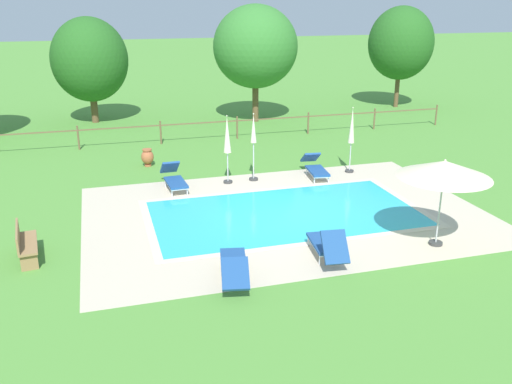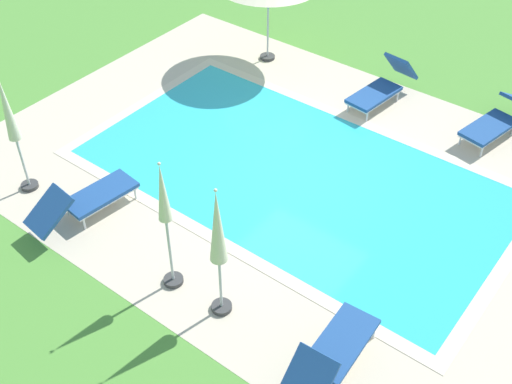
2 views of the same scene
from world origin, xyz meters
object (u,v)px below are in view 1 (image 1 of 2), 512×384
patio_umbrella_open_foreground (444,169)px  patio_umbrella_closed_row_mid_west (352,131)px  sun_lounger_north_end (234,265)px  tree_centre (401,43)px  sun_lounger_north_mid (327,245)px  patio_umbrella_closed_row_west (254,138)px  patio_umbrella_closed_row_centre (227,139)px  terracotta_urn_near_fence (147,157)px  tree_far_west (255,47)px  tree_west_mid (90,60)px  wooden_bench_lawn_side (25,243)px  sun_lounger_north_near_steps (174,178)px  sun_lounger_north_far (315,167)px

patio_umbrella_open_foreground → patio_umbrella_closed_row_mid_west: size_ratio=0.97×
sun_lounger_north_end → tree_centre: (14.73, 18.38, 3.37)m
sun_lounger_north_mid → sun_lounger_north_end: (-2.48, -0.37, -0.03)m
patio_umbrella_closed_row_west → tree_centre: bearing=42.9°
patio_umbrella_closed_row_centre → terracotta_urn_near_fence: bearing=130.8°
terracotta_urn_near_fence → tree_far_west: tree_far_west is taller
tree_west_mid → tree_centre: tree_centre is taller
patio_umbrella_closed_row_mid_west → tree_far_west: (-0.83, 9.82, 2.29)m
wooden_bench_lawn_side → patio_umbrella_open_foreground: bearing=-11.4°
sun_lounger_north_mid → terracotta_urn_near_fence: 10.11m
tree_west_mid → terracotta_urn_near_fence: bearing=-78.5°
sun_lounger_north_end → patio_umbrella_closed_row_west: 7.53m
sun_lounger_north_end → terracotta_urn_near_fence: bearing=95.7°
tree_west_mid → sun_lounger_north_near_steps: bearing=-78.6°
patio_umbrella_closed_row_west → sun_lounger_north_end: bearing=-109.6°
sun_lounger_north_end → patio_umbrella_closed_row_west: (2.49, 7.01, 1.21)m
patio_umbrella_closed_row_centre → wooden_bench_lawn_side: size_ratio=1.58×
patio_umbrella_open_foreground → wooden_bench_lawn_side: bearing=168.6°
tree_centre → patio_umbrella_closed_row_mid_west: bearing=-126.6°
sun_lounger_north_far → patio_umbrella_closed_row_centre: bearing=176.6°
terracotta_urn_near_fence → sun_lounger_north_near_steps: bearing=-78.7°
sun_lounger_north_mid → patio_umbrella_closed_row_mid_west: (3.75, 6.57, 1.18)m
sun_lounger_north_end → patio_umbrella_closed_row_mid_west: size_ratio=0.86×
patio_umbrella_open_foreground → tree_centre: (9.13, 18.04, 1.64)m
sun_lounger_north_far → tree_centre: 15.67m
terracotta_urn_near_fence → tree_centre: 18.19m
sun_lounger_north_far → patio_umbrella_open_foreground: patio_umbrella_open_foreground is taller
tree_far_west → tree_west_mid: bearing=165.4°
tree_centre → sun_lounger_north_far: bearing=-130.6°
tree_far_west → sun_lounger_north_far: bearing=-93.6°
patio_umbrella_closed_row_mid_west → tree_west_mid: size_ratio=0.46×
wooden_bench_lawn_side → tree_centre: tree_centre is taller
tree_centre → tree_west_mid: bearing=178.4°
tree_centre → tree_far_west: bearing=-170.1°
tree_far_west → patio_umbrella_closed_row_mid_west: bearing=-85.2°
sun_lounger_north_far → patio_umbrella_open_foreground: 6.70m
sun_lounger_north_mid → patio_umbrella_open_foreground: bearing=-0.4°
patio_umbrella_closed_row_mid_west → tree_far_west: 10.11m
patio_umbrella_closed_row_west → tree_far_west: bearing=73.4°
sun_lounger_north_mid → tree_far_west: 17.00m
patio_umbrella_closed_row_centre → sun_lounger_north_end: bearing=-102.4°
sun_lounger_north_far → wooden_bench_lawn_side: size_ratio=1.35×
tree_west_mid → patio_umbrella_closed_row_west: bearing=-66.0°
sun_lounger_north_near_steps → patio_umbrella_closed_row_mid_west: 6.72m
patio_umbrella_closed_row_west → terracotta_urn_near_fence: 4.65m
tree_far_west → wooden_bench_lawn_side: bearing=-125.3°
sun_lounger_north_mid → sun_lounger_north_end: bearing=-171.6°
terracotta_urn_near_fence → patio_umbrella_closed_row_centre: bearing=-49.2°
wooden_bench_lawn_side → tree_far_west: tree_far_west is taller
sun_lounger_north_near_steps → tree_west_mid: (-2.43, 12.02, 2.86)m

